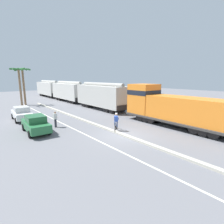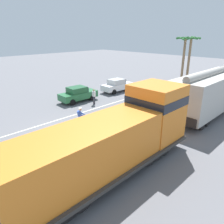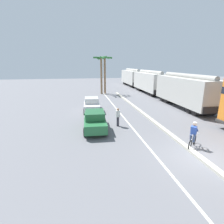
{
  "view_description": "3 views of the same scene",
  "coord_description": "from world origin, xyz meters",
  "px_view_note": "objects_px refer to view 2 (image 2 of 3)",
  "views": [
    {
      "loc": [
        -9.92,
        -10.72,
        5.0
      ],
      "look_at": [
        1.23,
        2.93,
        1.47
      ],
      "focal_mm": 28.0,
      "sensor_mm": 36.0,
      "label": 1
    },
    {
      "loc": [
        13.34,
        -8.13,
        7.16
      ],
      "look_at": [
        3.07,
        2.19,
        1.84
      ],
      "focal_mm": 35.0,
      "sensor_mm": 36.0,
      "label": 2
    },
    {
      "loc": [
        -6.62,
        -8.07,
        5.29
      ],
      "look_at": [
        -3.92,
        6.92,
        1.1
      ],
      "focal_mm": 28.0,
      "sensor_mm": 36.0,
      "label": 3
    }
  ],
  "objects_px": {
    "parked_car_green": "(78,94)",
    "cyclist": "(80,119)",
    "palm_tree_near": "(190,47)",
    "pedestrian_by_cars": "(94,96)",
    "palm_tree_far": "(184,48)",
    "hopper_car_lead": "(210,92)",
    "parked_car_white": "(117,85)",
    "locomotive": "(117,140)"
  },
  "relations": [
    {
      "from": "parked_car_green",
      "to": "palm_tree_far",
      "type": "height_order",
      "value": "palm_tree_far"
    },
    {
      "from": "hopper_car_lead",
      "to": "parked_car_white",
      "type": "xyz_separation_m",
      "value": [
        -11.62,
        0.06,
        -1.26
      ]
    },
    {
      "from": "cyclist",
      "to": "palm_tree_far",
      "type": "bearing_deg",
      "value": 98.47
    },
    {
      "from": "parked_car_green",
      "to": "pedestrian_by_cars",
      "type": "bearing_deg",
      "value": 14.36
    },
    {
      "from": "parked_car_green",
      "to": "cyclist",
      "type": "height_order",
      "value": "cyclist"
    },
    {
      "from": "palm_tree_far",
      "to": "cyclist",
      "type": "bearing_deg",
      "value": -81.53
    },
    {
      "from": "cyclist",
      "to": "palm_tree_near",
      "type": "height_order",
      "value": "palm_tree_near"
    },
    {
      "from": "hopper_car_lead",
      "to": "cyclist",
      "type": "height_order",
      "value": "hopper_car_lead"
    },
    {
      "from": "palm_tree_far",
      "to": "parked_car_green",
      "type": "bearing_deg",
      "value": -98.58
    },
    {
      "from": "locomotive",
      "to": "palm_tree_far",
      "type": "relative_size",
      "value": 1.72
    },
    {
      "from": "cyclist",
      "to": "palm_tree_near",
      "type": "distance_m",
      "value": 23.17
    },
    {
      "from": "cyclist",
      "to": "palm_tree_far",
      "type": "distance_m",
      "value": 22.84
    },
    {
      "from": "locomotive",
      "to": "pedestrian_by_cars",
      "type": "relative_size",
      "value": 7.17
    },
    {
      "from": "locomotive",
      "to": "parked_car_white",
      "type": "xyz_separation_m",
      "value": [
        -11.62,
        12.22,
        -0.98
      ]
    },
    {
      "from": "pedestrian_by_cars",
      "to": "palm_tree_near",
      "type": "bearing_deg",
      "value": 85.74
    },
    {
      "from": "locomotive",
      "to": "palm_tree_near",
      "type": "xyz_separation_m",
      "value": [
        -8.39,
        24.52,
        3.26
      ]
    },
    {
      "from": "cyclist",
      "to": "pedestrian_by_cars",
      "type": "distance_m",
      "value": 6.24
    },
    {
      "from": "hopper_car_lead",
      "to": "pedestrian_by_cars",
      "type": "relative_size",
      "value": 6.54
    },
    {
      "from": "parked_car_white",
      "to": "palm_tree_far",
      "type": "height_order",
      "value": "palm_tree_far"
    },
    {
      "from": "parked_car_white",
      "to": "palm_tree_near",
      "type": "relative_size",
      "value": 0.63
    },
    {
      "from": "locomotive",
      "to": "parked_car_white",
      "type": "height_order",
      "value": "locomotive"
    },
    {
      "from": "parked_car_green",
      "to": "cyclist",
      "type": "bearing_deg",
      "value": -35.56
    },
    {
      "from": "palm_tree_near",
      "to": "palm_tree_far",
      "type": "bearing_deg",
      "value": -148.05
    },
    {
      "from": "palm_tree_near",
      "to": "palm_tree_far",
      "type": "relative_size",
      "value": 1.0
    },
    {
      "from": "cyclist",
      "to": "palm_tree_near",
      "type": "relative_size",
      "value": 0.25
    },
    {
      "from": "palm_tree_far",
      "to": "pedestrian_by_cars",
      "type": "relative_size",
      "value": 4.17
    },
    {
      "from": "palm_tree_near",
      "to": "palm_tree_far",
      "type": "xyz_separation_m",
      "value": [
        -0.67,
        -0.42,
        -0.04
      ]
    },
    {
      "from": "palm_tree_near",
      "to": "pedestrian_by_cars",
      "type": "relative_size",
      "value": 4.16
    },
    {
      "from": "parked_car_white",
      "to": "cyclist",
      "type": "distance_m",
      "value": 11.87
    },
    {
      "from": "palm_tree_near",
      "to": "parked_car_green",
      "type": "bearing_deg",
      "value": -100.44
    },
    {
      "from": "cyclist",
      "to": "palm_tree_far",
      "type": "xyz_separation_m",
      "value": [
        -3.3,
        22.2,
        4.2
      ]
    },
    {
      "from": "hopper_car_lead",
      "to": "palm_tree_near",
      "type": "bearing_deg",
      "value": 124.17
    },
    {
      "from": "parked_car_white",
      "to": "pedestrian_by_cars",
      "type": "xyz_separation_m",
      "value": [
        1.91,
        -5.5,
        0.03
      ]
    },
    {
      "from": "parked_car_green",
      "to": "palm_tree_near",
      "type": "distance_m",
      "value": 19.11
    },
    {
      "from": "hopper_car_lead",
      "to": "pedestrian_by_cars",
      "type": "distance_m",
      "value": 11.2
    },
    {
      "from": "hopper_car_lead",
      "to": "palm_tree_far",
      "type": "xyz_separation_m",
      "value": [
        -9.06,
        11.94,
        2.94
      ]
    },
    {
      "from": "hopper_car_lead",
      "to": "cyclist",
      "type": "bearing_deg",
      "value": -119.31
    },
    {
      "from": "palm_tree_near",
      "to": "pedestrian_by_cars",
      "type": "distance_m",
      "value": 18.34
    },
    {
      "from": "parked_car_green",
      "to": "parked_car_white",
      "type": "relative_size",
      "value": 1.0
    },
    {
      "from": "parked_car_green",
      "to": "pedestrian_by_cars",
      "type": "distance_m",
      "value": 2.12
    },
    {
      "from": "parked_car_white",
      "to": "cyclist",
      "type": "height_order",
      "value": "cyclist"
    },
    {
      "from": "cyclist",
      "to": "hopper_car_lead",
      "type": "bearing_deg",
      "value": 60.69
    }
  ]
}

